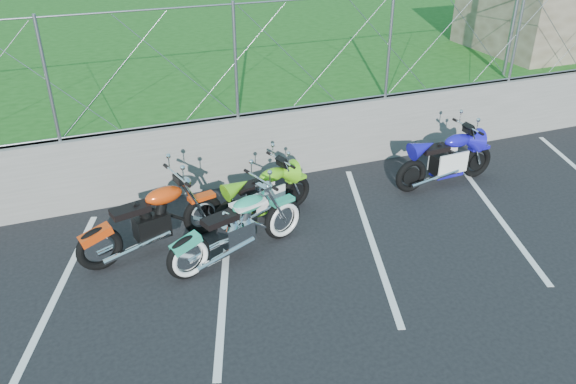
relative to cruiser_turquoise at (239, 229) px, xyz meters
name	(u,v)px	position (x,y,z in m)	size (l,w,h in m)	color
ground	(246,307)	(-0.29, -1.17, -0.47)	(90.00, 90.00, 0.00)	black
retaining_wall	(186,159)	(-0.29, 2.33, 0.18)	(30.00, 0.22, 1.30)	#63635E
grass_field	(121,37)	(-0.29, 12.33, 0.18)	(30.00, 20.00, 1.30)	#174B14
stone_building	(572,9)	(10.21, 4.33, 1.73)	(5.00, 3.00, 1.80)	brown
chain_link_fence	(177,68)	(-0.29, 2.33, 1.83)	(28.00, 0.03, 2.00)	gray
sign_pole	(517,4)	(6.91, 2.73, 2.33)	(0.08, 0.08, 3.00)	gray
parking_lines	(300,249)	(0.91, -0.17, -0.47)	(18.29, 4.31, 0.01)	silver
cruiser_turquoise	(239,229)	(0.00, 0.00, 0.00)	(2.29, 0.90, 1.17)	black
naked_orange	(155,221)	(-1.14, 0.62, 0.03)	(2.31, 0.84, 1.17)	black
sportbike_green	(265,196)	(0.71, 0.89, -0.04)	(1.89, 0.76, 1.01)	black
sportbike_blue	(447,161)	(4.27, 0.88, 0.01)	(2.13, 0.76, 1.10)	black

